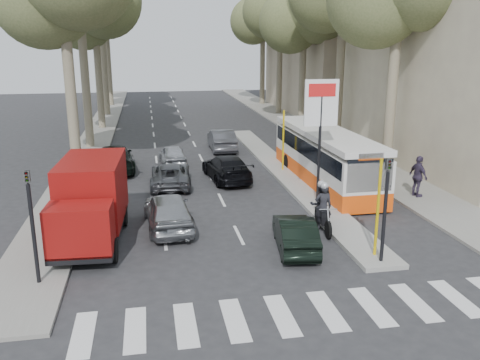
% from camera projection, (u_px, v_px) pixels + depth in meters
% --- Properties ---
extents(ground, '(120.00, 120.00, 0.00)m').
position_uv_depth(ground, '(274.00, 254.00, 17.68)').
color(ground, '#28282B').
rests_on(ground, ground).
extents(sidewalk_right, '(3.20, 70.00, 0.12)m').
position_uv_depth(sidewalk_right, '(301.00, 128.00, 42.87)').
color(sidewalk_right, gray).
rests_on(sidewalk_right, ground).
extents(median_left, '(2.40, 64.00, 0.12)m').
position_uv_depth(median_left, '(101.00, 128.00, 42.82)').
color(median_left, gray).
rests_on(median_left, ground).
extents(traffic_island, '(1.50, 26.00, 0.16)m').
position_uv_depth(traffic_island, '(283.00, 171.00, 28.65)').
color(traffic_island, gray).
rests_on(traffic_island, ground).
extents(building_far, '(11.00, 20.00, 16.00)m').
position_uv_depth(building_far, '(343.00, 32.00, 50.50)').
color(building_far, '#B7A88E').
rests_on(building_far, ground).
extents(billboard, '(1.50, 12.10, 5.60)m').
position_uv_depth(billboard, '(320.00, 124.00, 22.00)').
color(billboard, yellow).
rests_on(billboard, ground).
extents(traffic_light_island, '(0.16, 0.41, 3.60)m').
position_uv_depth(traffic_light_island, '(386.00, 193.00, 16.16)').
color(traffic_light_island, black).
rests_on(traffic_light_island, ground).
extents(traffic_light_left, '(0.16, 0.41, 3.60)m').
position_uv_depth(traffic_light_left, '(31.00, 208.00, 14.74)').
color(traffic_light_left, black).
rests_on(traffic_light_left, ground).
extents(tree_l_c, '(7.40, 7.20, 13.71)m').
position_uv_depth(tree_l_c, '(95.00, 3.00, 40.32)').
color(tree_l_c, '#6B604C').
rests_on(tree_l_c, ground).
extents(tree_l_e, '(7.40, 7.20, 14.49)m').
position_uv_depth(tree_l_e, '(106.00, 7.00, 55.27)').
color(tree_l_e, '#6B604C').
rests_on(tree_l_e, ground).
extents(tree_r_c, '(7.40, 7.20, 13.32)m').
position_uv_depth(tree_r_c, '(306.00, 9.00, 41.44)').
color(tree_r_c, '#6B604C').
rests_on(tree_r_c, ground).
extents(tree_r_e, '(7.40, 7.20, 14.10)m').
position_uv_depth(tree_r_e, '(264.00, 11.00, 56.46)').
color(tree_r_e, '#6B604C').
rests_on(tree_r_e, ground).
extents(silver_hatchback, '(2.02, 4.37, 1.45)m').
position_uv_depth(silver_hatchback, '(168.00, 211.00, 19.94)').
color(silver_hatchback, '#999DA1').
rests_on(silver_hatchback, ground).
extents(dark_hatchback, '(1.76, 3.78, 1.20)m').
position_uv_depth(dark_hatchback, '(295.00, 233.00, 17.98)').
color(dark_hatchback, black).
rests_on(dark_hatchback, ground).
extents(queue_car_a, '(2.16, 4.32, 1.17)m').
position_uv_depth(queue_car_a, '(170.00, 175.00, 25.80)').
color(queue_car_a, '#4A4C51').
rests_on(queue_car_a, ground).
extents(queue_car_b, '(2.37, 4.81, 1.34)m').
position_uv_depth(queue_car_b, '(227.00, 168.00, 26.92)').
color(queue_car_b, black).
rests_on(queue_car_b, ground).
extents(queue_car_c, '(1.66, 3.63, 1.21)m').
position_uv_depth(queue_car_c, '(172.00, 155.00, 30.19)').
color(queue_car_c, '#B0B3B9').
rests_on(queue_car_c, ground).
extents(queue_car_d, '(1.55, 4.38, 1.44)m').
position_uv_depth(queue_car_d, '(222.00, 140.00, 34.22)').
color(queue_car_d, '#494A50').
rests_on(queue_car_d, ground).
extents(queue_car_e, '(2.58, 5.23, 1.46)m').
position_uv_depth(queue_car_e, '(114.00, 158.00, 28.82)').
color(queue_car_e, black).
rests_on(queue_car_e, ground).
extents(red_truck, '(2.43, 5.70, 2.98)m').
position_uv_depth(red_truck, '(91.00, 200.00, 18.45)').
color(red_truck, black).
rests_on(red_truck, ground).
extents(city_bus, '(2.44, 10.64, 2.80)m').
position_uv_depth(city_bus, '(325.00, 155.00, 26.16)').
color(city_bus, '#F04D0D').
rests_on(city_bus, ground).
extents(motorcycle, '(0.88, 2.34, 1.99)m').
position_uv_depth(motorcycle, '(322.00, 207.00, 19.83)').
color(motorcycle, black).
rests_on(motorcycle, ground).
extents(pedestrian_near, '(0.75, 1.22, 1.94)m').
position_uv_depth(pedestrian_near, '(418.00, 176.00, 23.58)').
color(pedestrian_near, '#3B314A').
rests_on(pedestrian_near, sidewalk_right).
extents(pedestrian_far, '(1.18, 0.86, 1.67)m').
position_uv_depth(pedestrian_far, '(341.00, 148.00, 30.38)').
color(pedestrian_far, brown).
rests_on(pedestrian_far, sidewalk_right).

